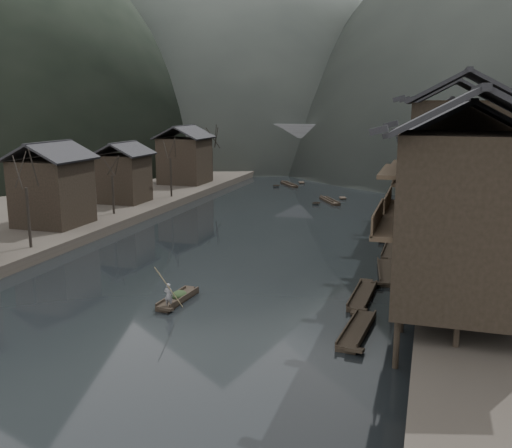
% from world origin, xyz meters
% --- Properties ---
extents(water, '(300.00, 300.00, 0.00)m').
position_xyz_m(water, '(0.00, 0.00, 0.00)').
color(water, black).
rests_on(water, ground).
extents(left_bank, '(40.00, 200.00, 1.20)m').
position_xyz_m(left_bank, '(-35.00, 40.00, 0.60)').
color(left_bank, '#2D2823').
rests_on(left_bank, ground).
extents(stilt_houses, '(9.00, 67.60, 15.61)m').
position_xyz_m(stilt_houses, '(17.28, 19.24, 8.87)').
color(stilt_houses, black).
rests_on(stilt_houses, ground).
extents(left_houses, '(8.10, 53.20, 8.73)m').
position_xyz_m(left_houses, '(-20.50, 20.12, 5.66)').
color(left_houses, black).
rests_on(left_houses, left_bank).
extents(bare_trees, '(3.64, 59.17, 7.29)m').
position_xyz_m(bare_trees, '(-17.00, 19.56, 6.36)').
color(bare_trees, black).
rests_on(bare_trees, left_bank).
extents(moored_sampans, '(2.75, 67.09, 0.47)m').
position_xyz_m(moored_sampans, '(11.95, 24.36, 0.20)').
color(moored_sampans, black).
rests_on(moored_sampans, water).
extents(midriver_boats, '(14.78, 23.47, 0.45)m').
position_xyz_m(midriver_boats, '(0.54, 47.19, 0.20)').
color(midriver_boats, black).
rests_on(midriver_boats, water).
extents(stone_bridge, '(40.00, 6.00, 9.00)m').
position_xyz_m(stone_bridge, '(-0.00, 72.00, 5.11)').
color(stone_bridge, '#4C4C4F').
rests_on(stone_bridge, ground).
extents(hero_sampan, '(1.29, 4.69, 0.43)m').
position_xyz_m(hero_sampan, '(-0.22, -4.73, 0.20)').
color(hero_sampan, black).
rests_on(hero_sampan, water).
extents(cargo_heap, '(1.02, 1.34, 0.61)m').
position_xyz_m(cargo_heap, '(-0.24, -4.51, 0.74)').
color(cargo_heap, black).
rests_on(cargo_heap, hero_sampan).
extents(boatman, '(0.59, 0.40, 1.58)m').
position_xyz_m(boatman, '(-0.10, -6.35, 1.22)').
color(boatman, slate).
rests_on(boatman, hero_sampan).
extents(bamboo_pole, '(1.18, 2.19, 3.63)m').
position_xyz_m(bamboo_pole, '(0.10, -6.35, 3.83)').
color(bamboo_pole, '#8C7A51').
rests_on(bamboo_pole, boatman).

